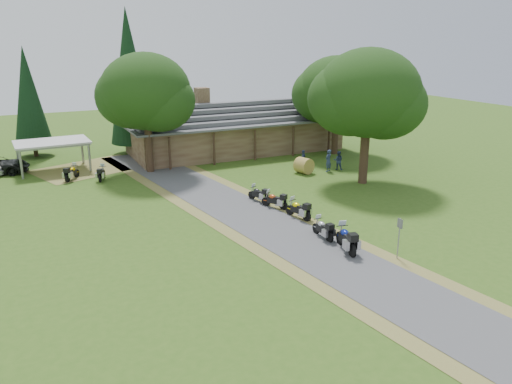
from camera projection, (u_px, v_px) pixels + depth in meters
name	position (u px, v px, depth m)	size (l,w,h in m)	color
ground	(313.00, 249.00, 26.52)	(120.00, 120.00, 0.00)	#355718
driveway	(270.00, 226.00, 29.75)	(46.00, 46.00, 0.00)	#3F3F41
lodge	(235.00, 126.00, 48.91)	(21.40, 9.40, 4.90)	brown
carport	(53.00, 156.00, 41.84)	(5.82, 3.88, 2.52)	silver
motorcycle_row_a	(346.00, 238.00, 26.17)	(2.12, 0.69, 1.45)	navy
motorcycle_row_b	(323.00, 228.00, 27.89)	(1.76, 0.57, 1.20)	#AFB2B7
motorcycle_row_c	(298.00, 208.00, 30.93)	(1.86, 0.61, 1.27)	#EFE403
motorcycle_row_d	(275.00, 199.00, 32.78)	(1.73, 0.57, 1.19)	#B8471A
motorcycle_row_e	(258.00, 193.00, 34.12)	(1.67, 0.55, 1.15)	black
motorcycle_carport_a	(72.00, 172.00, 39.32)	(1.84, 0.60, 1.26)	#EAB800
motorcycle_carport_b	(102.00, 172.00, 39.32)	(1.71, 0.56, 1.17)	slate
person_a	(328.00, 159.00, 41.57)	(0.62, 0.45, 2.19)	navy
person_b	(338.00, 159.00, 42.20)	(0.54, 0.39, 1.89)	navy
person_c	(303.00, 158.00, 42.39)	(0.55, 0.40, 1.94)	navy
hay_bale	(304.00, 166.00, 41.17)	(1.31, 1.31, 1.20)	olive
sign_post	(399.00, 239.00, 25.10)	(0.39, 0.07, 2.18)	gray
oak_lodge_left	(147.00, 107.00, 40.22)	(7.24, 7.24, 10.74)	#15350F
oak_lodge_right	(337.00, 103.00, 46.86)	(7.57, 7.57, 9.72)	#15350F
oak_driveway	(367.00, 111.00, 37.02)	(7.71, 7.71, 11.10)	#15350F
cedar_near	(130.00, 83.00, 46.39)	(4.29, 4.29, 13.49)	black
cedar_far	(29.00, 102.00, 45.72)	(3.43, 3.43, 10.13)	black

